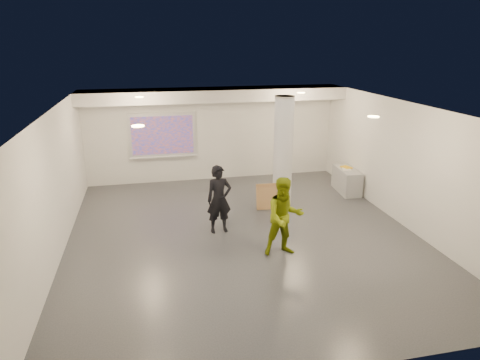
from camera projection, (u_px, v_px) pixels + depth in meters
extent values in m
cube|color=#34363A|center=(244.00, 236.00, 10.05)|extent=(8.00, 9.00, 0.01)
cube|color=white|center=(244.00, 108.00, 9.11)|extent=(8.00, 9.00, 0.01)
cube|color=silver|center=(213.00, 134.00, 13.76)|extent=(8.00, 0.01, 3.00)
cube|color=silver|center=(323.00, 279.00, 5.40)|extent=(8.00, 0.01, 3.00)
cube|color=silver|center=(54.00, 187.00, 8.77)|extent=(0.01, 9.00, 3.00)
cube|color=silver|center=(404.00, 164.00, 10.39)|extent=(0.01, 9.00, 3.00)
cube|color=silver|center=(215.00, 95.00, 12.84)|extent=(8.00, 1.10, 0.36)
cylinder|color=#FFDD86|center=(139.00, 97.00, 11.00)|extent=(0.22, 0.22, 0.02)
cylinder|color=#FFDD86|center=(301.00, 93.00, 11.89)|extent=(0.22, 0.22, 0.02)
cylinder|color=#FFDD86|center=(138.00, 126.00, 7.28)|extent=(0.22, 0.22, 0.02)
cylinder|color=#FFDD86|center=(373.00, 117.00, 8.17)|extent=(0.22, 0.22, 0.02)
cylinder|color=silver|center=(283.00, 152.00, 11.56)|extent=(0.52, 0.52, 3.00)
cube|color=silver|center=(163.00, 135.00, 13.38)|extent=(2.10, 0.06, 1.40)
cube|color=#0733C7|center=(163.00, 135.00, 13.34)|extent=(1.90, 0.01, 1.20)
cube|color=silver|center=(164.00, 157.00, 13.54)|extent=(2.10, 0.08, 0.04)
cube|color=gray|center=(347.00, 180.00, 12.87)|extent=(0.61, 1.27, 0.72)
cube|color=white|center=(347.00, 169.00, 12.70)|extent=(0.31, 0.35, 0.02)
cube|color=yellow|center=(346.00, 167.00, 12.86)|extent=(0.31, 0.37, 0.03)
cube|color=#9E7445|center=(267.00, 196.00, 11.68)|extent=(0.62, 0.20, 0.66)
cube|color=#9E7445|center=(267.00, 198.00, 11.56)|extent=(0.57, 0.25, 0.61)
imported|color=black|center=(219.00, 199.00, 10.03)|extent=(0.63, 0.44, 1.63)
imported|color=olive|center=(284.00, 217.00, 8.94)|extent=(0.84, 0.66, 1.71)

